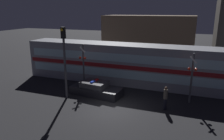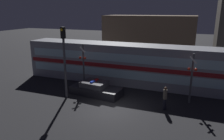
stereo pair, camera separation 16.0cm
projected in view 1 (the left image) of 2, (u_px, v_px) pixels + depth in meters
name	position (u px, v px, depth m)	size (l,w,h in m)	color
ground_plane	(111.00, 110.00, 16.12)	(120.00, 120.00, 0.00)	black
train	(125.00, 64.00, 21.87)	(21.07, 2.83, 3.93)	gray
police_car	(96.00, 89.00, 19.01)	(4.62, 2.35, 1.30)	black
pedestrian	(165.00, 98.00, 16.04)	(0.30, 0.30, 1.78)	black
crossing_signal_near	(192.00, 77.00, 16.86)	(0.72, 0.34, 4.01)	#4C4C51
crossing_signal_far	(83.00, 65.00, 20.17)	(0.72, 0.34, 4.19)	#4C4C51
traffic_light_corner	(64.00, 57.00, 17.57)	(0.30, 0.46, 5.89)	#4C4C51
building_left	(148.00, 41.00, 28.95)	(11.60, 4.59, 6.50)	brown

